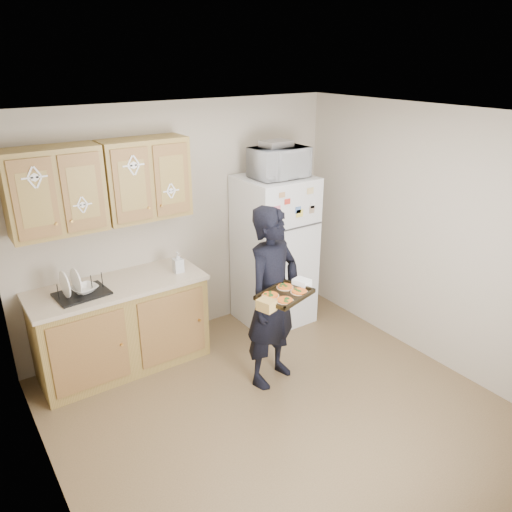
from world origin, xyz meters
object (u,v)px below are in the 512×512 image
at_px(person, 273,298).
at_px(baking_tray, 285,295).
at_px(refrigerator, 274,251).
at_px(dish_rack, 81,286).
at_px(microwave, 279,163).

height_order(person, baking_tray, person).
height_order(refrigerator, dish_rack, refrigerator).
bearing_deg(person, microwave, 34.58).
relative_size(refrigerator, baking_tray, 3.83).
height_order(microwave, dish_rack, microwave).
distance_m(person, baking_tray, 0.35).
bearing_deg(refrigerator, person, -126.82).
bearing_deg(microwave, baking_tray, -124.01).
height_order(refrigerator, person, person).
relative_size(person, dish_rack, 3.84).
bearing_deg(baking_tray, dish_rack, 120.51).
bearing_deg(microwave, person, -128.50).
distance_m(refrigerator, person, 1.18).
distance_m(refrigerator, dish_rack, 2.14).
height_order(person, microwave, microwave).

